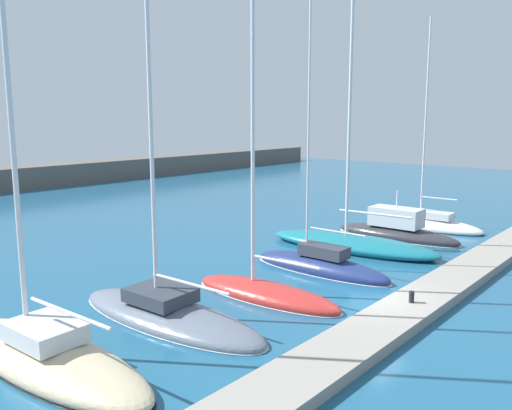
% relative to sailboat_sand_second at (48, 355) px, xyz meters
% --- Properties ---
extents(ground_plane, '(120.00, 120.00, 0.00)m').
position_rel_sailboat_sand_second_xyz_m(ground_plane, '(10.85, -4.86, -0.32)').
color(ground_plane, '#1E567A').
extents(dock_pier, '(36.30, 2.05, 0.39)m').
position_rel_sailboat_sand_second_xyz_m(dock_pier, '(10.85, -6.43, -0.13)').
color(dock_pier, gray).
rests_on(dock_pier, ground_plane).
extents(sailboat_sand_second, '(3.09, 9.14, 16.67)m').
position_rel_sailboat_sand_second_xyz_m(sailboat_sand_second, '(0.00, 0.00, 0.00)').
color(sailboat_sand_second, beige).
rests_on(sailboat_sand_second, ground_plane).
extents(sailboat_slate_third, '(3.14, 9.02, 16.34)m').
position_rel_sailboat_sand_second_xyz_m(sailboat_slate_third, '(4.63, 0.03, -0.09)').
color(sailboat_slate_third, slate).
rests_on(sailboat_slate_third, ground_plane).
extents(sailboat_red_fourth, '(2.39, 7.10, 12.46)m').
position_rel_sailboat_sand_second_xyz_m(sailboat_red_fourth, '(8.81, -1.19, -0.08)').
color(sailboat_red_fourth, '#B72D28').
rests_on(sailboat_red_fourth, ground_plane).
extents(sailboat_navy_fifth, '(1.95, 7.38, 13.45)m').
position_rel_sailboat_sand_second_xyz_m(sailboat_navy_fifth, '(13.36, -0.85, -0.05)').
color(sailboat_navy_fifth, navy).
rests_on(sailboat_navy_fifth, ground_plane).
extents(sailboat_teal_sixth, '(3.86, 10.19, 21.13)m').
position_rel_sailboat_sand_second_xyz_m(sailboat_teal_sixth, '(18.15, 0.23, 0.17)').
color(sailboat_teal_sixth, '#19707F').
rests_on(sailboat_teal_sixth, ground_plane).
extents(motorboat_charcoal_seventh, '(2.28, 7.86, 3.26)m').
position_rel_sailboat_sand_second_xyz_m(motorboat_charcoal_seventh, '(22.29, -0.44, 0.13)').
color(motorboat_charcoal_seventh, '#2D2D33').
rests_on(motorboat_charcoal_seventh, ground_plane).
extents(sailboat_white_eighth, '(2.52, 7.28, 14.01)m').
position_rel_sailboat_sand_second_xyz_m(sailboat_white_eighth, '(26.27, -0.84, -0.09)').
color(sailboat_white_eighth, white).
rests_on(sailboat_white_eighth, ground_plane).
extents(dock_bollard, '(0.20, 0.20, 0.44)m').
position_rel_sailboat_sand_second_xyz_m(dock_bollard, '(11.13, -6.43, 0.28)').
color(dock_bollard, black).
rests_on(dock_bollard, dock_pier).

